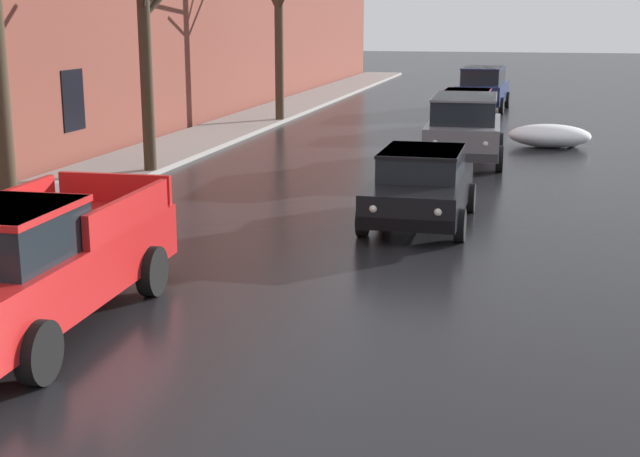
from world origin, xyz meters
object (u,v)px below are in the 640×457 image
at_px(sedan_maroon_parked_far_down_block, 466,109).
at_px(suv_darkblue_queued_behind_truck, 483,87).
at_px(bare_tree_mid_block, 147,31).
at_px(bare_tree_far_down_block, 280,33).
at_px(sedan_black_parked_kerbside_close, 421,185).
at_px(pickup_truck_red_approaching_near_lane, 24,264).
at_px(suv_grey_parked_kerbside_mid, 464,127).

relative_size(sedan_maroon_parked_far_down_block, suv_darkblue_queued_behind_truck, 0.85).
height_order(bare_tree_mid_block, bare_tree_far_down_block, bare_tree_mid_block).
height_order(sedan_black_parked_kerbside_close, suv_darkblue_queued_behind_truck, suv_darkblue_queued_behind_truck).
bearing_deg(suv_darkblue_queued_behind_truck, pickup_truck_red_approaching_near_lane, -97.50).
bearing_deg(pickup_truck_red_approaching_near_lane, sedan_maroon_parked_far_down_block, 80.25).
relative_size(sedan_black_parked_kerbside_close, sedan_maroon_parked_far_down_block, 1.01).
bearing_deg(sedan_black_parked_kerbside_close, pickup_truck_red_approaching_near_lane, -119.10).
bearing_deg(bare_tree_far_down_block, pickup_truck_red_approaching_near_lane, -81.89).
xyz_separation_m(bare_tree_far_down_block, suv_grey_parked_kerbside_mid, (7.42, -7.68, -2.34)).
height_order(bare_tree_far_down_block, pickup_truck_red_approaching_near_lane, bare_tree_far_down_block).
xyz_separation_m(bare_tree_mid_block, sedan_black_parked_kerbside_close, (7.24, -3.69, -2.80)).
bearing_deg(sedan_maroon_parked_far_down_block, sedan_black_parked_kerbside_close, -88.83).
distance_m(sedan_maroon_parked_far_down_block, suv_darkblue_queued_behind_truck, 7.43).
distance_m(bare_tree_mid_block, pickup_truck_red_approaching_near_lane, 11.70).
xyz_separation_m(suv_grey_parked_kerbside_mid, suv_darkblue_queued_behind_truck, (-0.38, 14.36, 0.00)).
xyz_separation_m(bare_tree_far_down_block, sedan_maroon_parked_far_down_block, (6.93, -0.74, -2.57)).
distance_m(bare_tree_far_down_block, suv_grey_parked_kerbside_mid, 10.93).
relative_size(bare_tree_mid_block, pickup_truck_red_approaching_near_lane, 1.30).
bearing_deg(pickup_truck_red_approaching_near_lane, suv_grey_parked_kerbside_mid, 74.06).
bearing_deg(bare_tree_mid_block, sedan_black_parked_kerbside_close, -27.05).
relative_size(suv_grey_parked_kerbside_mid, sedan_maroon_parked_far_down_block, 1.08).
distance_m(bare_tree_far_down_block, sedan_black_parked_kerbside_close, 17.04).
distance_m(suv_grey_parked_kerbside_mid, sedan_maroon_parked_far_down_block, 6.96).
relative_size(sedan_black_parked_kerbside_close, suv_grey_parked_kerbside_mid, 0.94).
height_order(bare_tree_mid_block, pickup_truck_red_approaching_near_lane, bare_tree_mid_block).
relative_size(suv_grey_parked_kerbside_mid, suv_darkblue_queued_behind_truck, 0.92).
bearing_deg(suv_darkblue_queued_behind_truck, sedan_black_parked_kerbside_close, -89.51).
bearing_deg(bare_tree_mid_block, suv_darkblue_queued_behind_truck, 68.84).
bearing_deg(bare_tree_far_down_block, sedan_maroon_parked_far_down_block, -6.13).
distance_m(sedan_black_parked_kerbside_close, sedan_maroon_parked_far_down_block, 14.48).
height_order(pickup_truck_red_approaching_near_lane, suv_grey_parked_kerbside_mid, suv_grey_parked_kerbside_mid).
xyz_separation_m(sedan_black_parked_kerbside_close, sedan_maroon_parked_far_down_block, (-0.30, 14.48, 0.00)).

